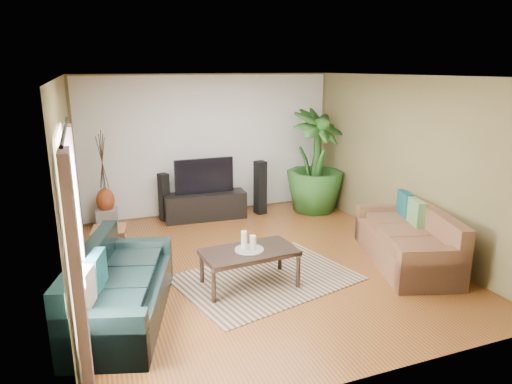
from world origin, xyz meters
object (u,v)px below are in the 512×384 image
sofa_right (406,235)px  pedestal (107,218)px  speaker_right (260,188)px  sofa_left (122,284)px  potted_plant (315,161)px  television (204,176)px  coffee_table (249,268)px  speaker_left (164,197)px  vase (106,200)px  tv_stand (205,206)px  side_table (110,245)px

sofa_right → pedestal: 5.14m
speaker_right → sofa_left: bearing=-143.3°
potted_plant → speaker_right: bearing=168.6°
sofa_left → television: 3.68m
coffee_table → television: (0.16, 2.93, 0.59)m
speaker_right → pedestal: (-2.90, 0.20, -0.35)m
speaker_left → television: bearing=-30.5°
potted_plant → vase: (-3.98, 0.42, -0.50)m
television → coffee_table: bearing=-93.2°
potted_plant → vase: potted_plant is taller
potted_plant → vase: bearing=174.0°
sofa_left → speaker_left: (1.05, 3.35, 0.03)m
sofa_right → tv_stand: 3.77m
speaker_left → side_table: bearing=-142.2°
coffee_table → tv_stand: size_ratio=0.80×
speaker_left → side_table: (-1.09, -1.60, -0.20)m
tv_stand → potted_plant: bearing=-3.4°
television → sofa_left: bearing=-119.4°
sofa_right → potted_plant: 2.82m
television → vase: bearing=175.9°
speaker_right → side_table: speaker_right is taller
potted_plant → vase: size_ratio=4.51×
sofa_right → television: (-2.25, 3.05, 0.42)m
coffee_table → speaker_right: speaker_right is taller
pedestal → vase: size_ratio=0.78×
side_table → television: bearing=38.0°
pedestal → vase: vase is taller
speaker_left → pedestal: bearing=164.2°
pedestal → television: bearing=-4.1°
tv_stand → speaker_right: bearing=1.0°
speaker_left → side_table: size_ratio=1.78×
speaker_right → tv_stand: bearing=167.1°
sofa_right → tv_stand: sofa_right is taller
tv_stand → television: 0.59m
television → pedestal: 1.92m
speaker_right → vase: size_ratio=2.35×
sofa_right → speaker_left: bearing=-120.1°
sofa_left → speaker_left: speaker_left is taller
speaker_left → vase: 1.05m
speaker_left → potted_plant: bearing=-26.7°
television → speaker_left: 0.85m
coffee_table → tv_stand: tv_stand is taller
speaker_left → speaker_right: 1.86m
speaker_right → pedestal: speaker_right is taller
coffee_table → speaker_right: 3.14m
tv_stand → sofa_right: bearing=-49.8°
tv_stand → potted_plant: size_ratio=0.76×
sofa_left → side_table: 1.76m
sofa_left → television: bearing=-12.2°
coffee_table → vase: 3.47m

